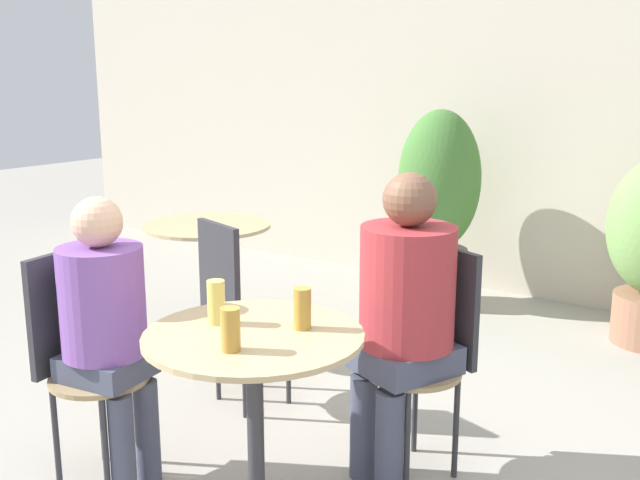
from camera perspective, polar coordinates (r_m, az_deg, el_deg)
storefront_wall at (r=5.39m, az=20.30°, el=10.77°), size 10.00×0.06×3.00m
cafe_table_near at (r=2.63m, az=-5.01°, el=-10.33°), size 0.76×0.76×0.75m
cafe_table_far at (r=4.43m, az=-8.56°, el=-0.87°), size 0.74×0.74×0.75m
bistro_chair_0 at (r=3.08m, az=8.50°, el=-7.62°), size 0.42×0.43×0.93m
bistro_chair_1 at (r=3.12m, az=-17.83°, el=-7.82°), size 0.41×0.39×0.93m
bistro_chair_5 at (r=3.61m, az=-6.52°, el=-4.48°), size 0.41×0.43×0.93m
seated_person_0 at (r=2.93m, az=6.41°, el=-4.91°), size 0.43×0.45×1.25m
seated_person_1 at (r=2.98m, az=-15.96°, el=-5.76°), size 0.35×0.32×1.17m
beer_glass_0 at (r=2.59m, az=-1.36°, el=-5.23°), size 0.06×0.06×0.15m
beer_glass_1 at (r=2.66m, az=-7.92°, el=-4.71°), size 0.06×0.06×0.16m
beer_glass_2 at (r=2.41m, az=-6.81°, el=-6.77°), size 0.06×0.06×0.14m
potted_plant_0 at (r=5.23m, az=9.04°, el=3.13°), size 0.57×0.57×1.37m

